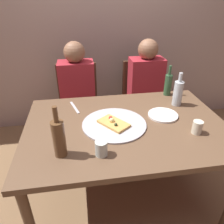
{
  "coord_description": "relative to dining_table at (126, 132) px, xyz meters",
  "views": [
    {
      "loc": [
        -0.31,
        -1.3,
        1.59
      ],
      "look_at": [
        -0.09,
        0.1,
        0.78
      ],
      "focal_mm": 34.44,
      "sensor_mm": 36.0,
      "label": 1
    }
  ],
  "objects": [
    {
      "name": "beer_bottle",
      "position": [
        0.49,
        0.44,
        0.18
      ],
      "size": [
        0.07,
        0.07,
        0.28
      ],
      "color": "#2D5133",
      "rests_on": "dining_table"
    },
    {
      "name": "water_bottle",
      "position": [
        0.49,
        0.23,
        0.18
      ],
      "size": [
        0.08,
        0.08,
        0.28
      ],
      "color": "#B2BCC1",
      "rests_on": "dining_table"
    },
    {
      "name": "dining_table",
      "position": [
        0.0,
        0.0,
        0.0
      ],
      "size": [
        1.47,
        1.01,
        0.73
      ],
      "color": "brown",
      "rests_on": "ground_plane"
    },
    {
      "name": "wine_bottle",
      "position": [
        -0.46,
        -0.27,
        0.2
      ],
      "size": [
        0.07,
        0.07,
        0.32
      ],
      "color": "brown",
      "rests_on": "dining_table"
    },
    {
      "name": "chair_right",
      "position": [
        0.4,
        0.91,
        -0.15
      ],
      "size": [
        0.44,
        0.44,
        0.9
      ],
      "rotation": [
        0.0,
        0.0,
        3.14
      ],
      "color": "#472D1E",
      "rests_on": "ground_plane"
    },
    {
      "name": "pizza_slice_last",
      "position": [
        -0.1,
        -0.01,
        0.1
      ],
      "size": [
        0.24,
        0.25,
        0.05
      ],
      "color": "tan",
      "rests_on": "pizza_tray"
    },
    {
      "name": "plate_stack",
      "position": [
        0.31,
        0.07,
        0.08
      ],
      "size": [
        0.23,
        0.23,
        0.02
      ],
      "primitive_type": "cylinder",
      "color": "white",
      "rests_on": "dining_table"
    },
    {
      "name": "tumbler_far",
      "position": [
        -0.22,
        -0.31,
        0.12
      ],
      "size": [
        0.07,
        0.07,
        0.09
      ],
      "primitive_type": "cylinder",
      "color": "#B7C6BC",
      "rests_on": "dining_table"
    },
    {
      "name": "tumbler_near",
      "position": [
        0.45,
        -0.19,
        0.12
      ],
      "size": [
        0.07,
        0.07,
        0.09
      ],
      "primitive_type": "cylinder",
      "color": "beige",
      "rests_on": "dining_table"
    },
    {
      "name": "back_wall",
      "position": [
        0.0,
        1.35,
        0.64
      ],
      "size": [
        6.0,
        0.1,
        2.6
      ],
      "primitive_type": "cube",
      "color": "gray",
      "rests_on": "ground_plane"
    },
    {
      "name": "pizza_tray",
      "position": [
        -0.09,
        0.0,
        0.08
      ],
      "size": [
        0.47,
        0.47,
        0.01
      ],
      "primitive_type": "cylinder",
      "color": "#ADADB2",
      "rests_on": "dining_table"
    },
    {
      "name": "guest_in_beanie",
      "position": [
        0.4,
        0.76,
        -0.02
      ],
      "size": [
        0.36,
        0.56,
        1.17
      ],
      "rotation": [
        0.0,
        0.0,
        3.14
      ],
      "color": "maroon",
      "rests_on": "ground_plane"
    },
    {
      "name": "chair_left",
      "position": [
        -0.35,
        0.91,
        -0.15
      ],
      "size": [
        0.44,
        0.44,
        0.9
      ],
      "rotation": [
        0.0,
        0.0,
        3.14
      ],
      "color": "#472D1E",
      "rests_on": "ground_plane"
    },
    {
      "name": "table_knife",
      "position": [
        -0.37,
        0.31,
        0.08
      ],
      "size": [
        0.08,
        0.22,
        0.01
      ],
      "primitive_type": "cube",
      "rotation": [
        0.0,
        0.0,
        5.0
      ],
      "color": "#B7B7BC",
      "rests_on": "dining_table"
    },
    {
      "name": "guest_in_sweater",
      "position": [
        -0.35,
        0.76,
        -0.02
      ],
      "size": [
        0.36,
        0.56,
        1.17
      ],
      "rotation": [
        0.0,
        0.0,
        3.14
      ],
      "color": "maroon",
      "rests_on": "ground_plane"
    },
    {
      "name": "ground_plane",
      "position": [
        0.0,
        0.0,
        -0.66
      ],
      "size": [
        8.0,
        8.0,
        0.0
      ],
      "primitive_type": "plane",
      "color": "brown"
    }
  ]
}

